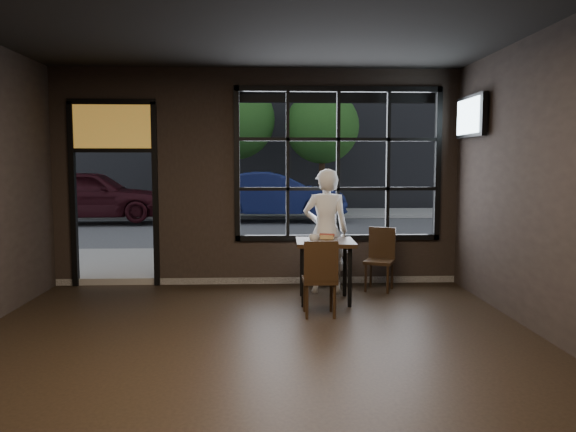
{
  "coord_description": "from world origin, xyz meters",
  "views": [
    {
      "loc": [
        0.1,
        -4.83,
        1.81
      ],
      "look_at": [
        0.4,
        2.2,
        1.15
      ],
      "focal_mm": 35.0,
      "sensor_mm": 36.0,
      "label": 1
    }
  ],
  "objects_px": {
    "chair_near": "(319,277)",
    "navy_car": "(274,195)",
    "man": "(326,231)",
    "cafe_table": "(325,271)"
  },
  "relations": [
    {
      "from": "man",
      "to": "chair_near",
      "type": "bearing_deg",
      "value": 82.33
    },
    {
      "from": "chair_near",
      "to": "man",
      "type": "xyz_separation_m",
      "value": [
        0.2,
        1.2,
        0.41
      ]
    },
    {
      "from": "cafe_table",
      "to": "man",
      "type": "relative_size",
      "value": 0.47
    },
    {
      "from": "cafe_table",
      "to": "chair_near",
      "type": "xyz_separation_m",
      "value": [
        -0.14,
        -0.68,
        0.05
      ]
    },
    {
      "from": "cafe_table",
      "to": "chair_near",
      "type": "bearing_deg",
      "value": -99.71
    },
    {
      "from": "chair_near",
      "to": "navy_car",
      "type": "bearing_deg",
      "value": -88.28
    },
    {
      "from": "navy_car",
      "to": "man",
      "type": "bearing_deg",
      "value": -175.64
    },
    {
      "from": "cafe_table",
      "to": "man",
      "type": "height_order",
      "value": "man"
    },
    {
      "from": "cafe_table",
      "to": "man",
      "type": "bearing_deg",
      "value": 84.88
    },
    {
      "from": "navy_car",
      "to": "chair_near",
      "type": "bearing_deg",
      "value": -177.09
    }
  ]
}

